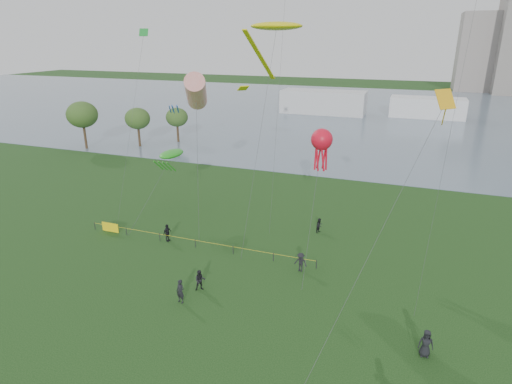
% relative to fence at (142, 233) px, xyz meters
% --- Properties ---
extents(ground_plane, '(400.00, 400.00, 0.00)m').
position_rel_fence_xyz_m(ground_plane, '(13.81, -13.79, -0.55)').
color(ground_plane, black).
extents(lake, '(400.00, 120.00, 0.08)m').
position_rel_fence_xyz_m(lake, '(13.81, 86.21, -0.53)').
color(lake, slate).
rests_on(lake, ground_plane).
extents(building_low, '(16.00, 18.00, 28.00)m').
position_rel_fence_xyz_m(building_low, '(45.81, 154.21, 13.45)').
color(building_low, gray).
rests_on(building_low, ground_plane).
extents(pavilion_left, '(22.00, 8.00, 6.00)m').
position_rel_fence_xyz_m(pavilion_left, '(1.81, 81.21, 2.45)').
color(pavilion_left, silver).
rests_on(pavilion_left, ground_plane).
extents(pavilion_right, '(18.00, 7.00, 5.00)m').
position_rel_fence_xyz_m(pavilion_right, '(27.81, 84.21, 1.95)').
color(pavilion_right, silver).
rests_on(pavilion_right, ground_plane).
extents(trees, '(17.95, 15.46, 8.58)m').
position_rel_fence_xyz_m(trees, '(-25.77, 31.91, 5.06)').
color(trees, '#3D2B1B').
rests_on(trees, ground_plane).
extents(fence, '(24.07, 0.07, 1.05)m').
position_rel_fence_xyz_m(fence, '(0.00, 0.00, 0.00)').
color(fence, black).
rests_on(fence, ground_plane).
extents(spectator_a, '(1.08, 1.02, 1.77)m').
position_rel_fence_xyz_m(spectator_a, '(10.01, -6.54, 0.33)').
color(spectator_a, black).
rests_on(spectator_a, ground_plane).
extents(spectator_b, '(1.20, 0.78, 1.76)m').
position_rel_fence_xyz_m(spectator_b, '(16.89, -0.87, 0.32)').
color(spectator_b, black).
rests_on(spectator_b, ground_plane).
extents(spectator_c, '(0.59, 1.11, 1.81)m').
position_rel_fence_xyz_m(spectator_c, '(2.85, 0.26, 0.35)').
color(spectator_c, black).
rests_on(spectator_c, ground_plane).
extents(spectator_d, '(0.99, 0.71, 1.91)m').
position_rel_fence_xyz_m(spectator_d, '(27.06, -8.42, 0.40)').
color(spectator_d, black).
rests_on(spectator_d, ground_plane).
extents(spectator_f, '(0.78, 0.59, 1.93)m').
position_rel_fence_xyz_m(spectator_f, '(9.38, -8.61, 0.41)').
color(spectator_f, black).
rests_on(spectator_f, ground_plane).
extents(spectator_g, '(0.84, 0.93, 1.56)m').
position_rel_fence_xyz_m(spectator_g, '(16.75, 7.54, 0.23)').
color(spectator_g, black).
rests_on(spectator_g, ground_plane).
extents(kite_stingray, '(4.73, 9.95, 20.62)m').
position_rel_fence_xyz_m(kite_stingray, '(12.42, 5.07, 19.60)').
color(kite_stingray, '#3F3F42').
extents(kite_windsock, '(4.36, 5.95, 16.39)m').
position_rel_fence_xyz_m(kite_windsock, '(4.69, 4.28, 13.84)').
color(kite_windsock, '#3F3F42').
extents(kite_creature, '(2.15, 9.97, 7.21)m').
position_rel_fence_xyz_m(kite_creature, '(-0.72, 7.84, 6.23)').
color(kite_creature, '#3F3F42').
extents(kite_octopus, '(1.99, 9.76, 11.53)m').
position_rel_fence_xyz_m(kite_octopus, '(17.01, 4.99, 9.86)').
color(kite_octopus, '#3F3F42').
extents(kite_delta, '(7.03, 14.01, 16.19)m').
position_rel_fence_xyz_m(kite_delta, '(26.10, -3.45, 14.11)').
color(kite_delta, '#3F3F42').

